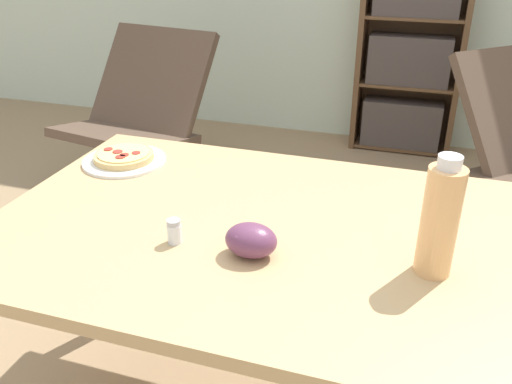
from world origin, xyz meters
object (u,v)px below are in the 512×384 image
at_px(pizza_on_plate, 124,158).
at_px(lounge_chair_near, 139,140).
at_px(bookshelf, 410,57).
at_px(drink_bottle, 440,220).
at_px(salt_shaker, 174,231).
at_px(grape_bunch, 251,240).

height_order(pizza_on_plate, lounge_chair_near, lounge_chair_near).
bearing_deg(bookshelf, lounge_chair_near, -142.61).
relative_size(pizza_on_plate, drink_bottle, 0.96).
bearing_deg(pizza_on_plate, drink_bottle, -18.92).
bearing_deg(lounge_chair_near, salt_shaker, -47.36).
relative_size(grape_bunch, lounge_chair_near, 0.14).
xyz_separation_m(pizza_on_plate, lounge_chair_near, (-0.67, 1.22, -0.47)).
height_order(pizza_on_plate, bookshelf, bookshelf).
bearing_deg(salt_shaker, drink_bottle, 6.20).
relative_size(pizza_on_plate, lounge_chair_near, 0.30).
bearing_deg(drink_bottle, lounge_chair_near, 136.38).
relative_size(grape_bunch, salt_shaker, 1.98).
distance_m(pizza_on_plate, bookshelf, 2.44).
distance_m(grape_bunch, lounge_chair_near, 2.08).
bearing_deg(lounge_chair_near, bookshelf, 47.43).
height_order(pizza_on_plate, drink_bottle, drink_bottle).
bearing_deg(grape_bunch, pizza_on_plate, 145.12).
distance_m(grape_bunch, bookshelf, 2.71).
height_order(grape_bunch, drink_bottle, drink_bottle).
relative_size(grape_bunch, bookshelf, 0.09).
height_order(lounge_chair_near, bookshelf, bookshelf).
bearing_deg(drink_bottle, grape_bunch, -171.48).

